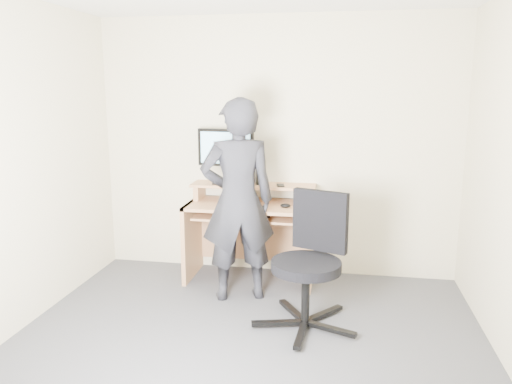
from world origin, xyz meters
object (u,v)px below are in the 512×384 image
(person, at_px, (238,201))
(office_chair, at_px, (311,256))
(desk, at_px, (252,222))
(monitor, at_px, (226,151))

(person, bearing_deg, office_chair, 128.03)
(desk, xyz_separation_m, office_chair, (0.63, -0.92, 0.01))
(person, bearing_deg, monitor, -87.69)
(monitor, relative_size, person, 0.32)
(office_chair, distance_m, person, 0.83)
(monitor, distance_m, person, 0.70)
(office_chair, relative_size, person, 0.58)
(monitor, bearing_deg, desk, -1.67)
(desk, relative_size, office_chair, 1.18)
(desk, relative_size, monitor, 2.15)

